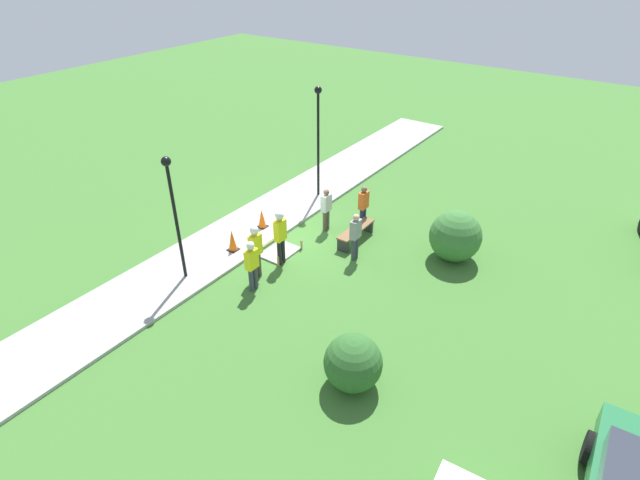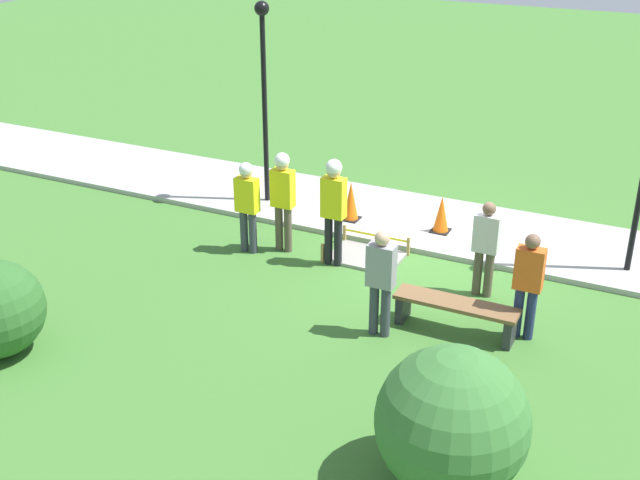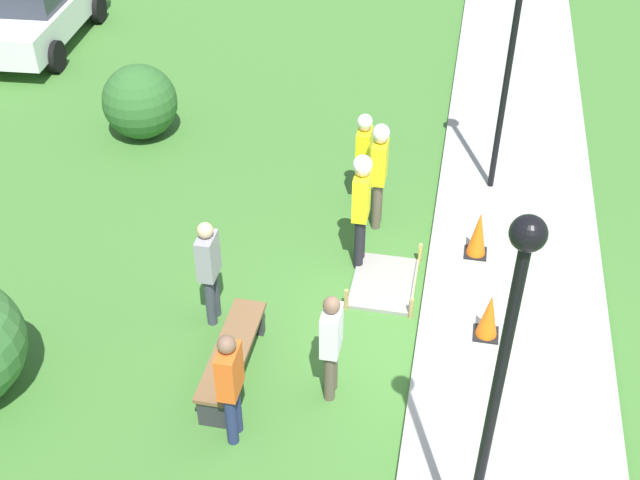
# 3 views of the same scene
# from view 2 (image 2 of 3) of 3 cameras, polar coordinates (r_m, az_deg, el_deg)

# --- Properties ---
(ground_plane) EXTENTS (60.00, 60.00, 0.00)m
(ground_plane) POSITION_cam_2_polar(r_m,az_deg,el_deg) (14.32, 7.71, -1.14)
(ground_plane) COLOR #3D702D
(sidewalk) EXTENTS (28.00, 2.58, 0.10)m
(sidewalk) POSITION_cam_2_polar(r_m,az_deg,el_deg) (15.42, 9.28, 0.91)
(sidewalk) COLOR #9E9E99
(sidewalk) RESTS_ON ground_plane
(wet_concrete_patch) EXTENTS (1.29, 0.97, 0.35)m
(wet_concrete_patch) POSITION_cam_2_polar(r_m,az_deg,el_deg) (14.11, 3.27, -1.20)
(wet_concrete_patch) COLOR gray
(wet_concrete_patch) RESTS_ON ground_plane
(traffic_cone_near_patch) EXTENTS (0.34, 0.34, 0.70)m
(traffic_cone_near_patch) POSITION_cam_2_polar(r_m,az_deg,el_deg) (14.96, 8.63, 1.83)
(traffic_cone_near_patch) COLOR black
(traffic_cone_near_patch) RESTS_ON sidewalk
(traffic_cone_far_patch) EXTENTS (0.34, 0.34, 0.76)m
(traffic_cone_far_patch) POSITION_cam_2_polar(r_m,az_deg,el_deg) (15.32, 2.21, 2.79)
(traffic_cone_far_patch) COLOR black
(traffic_cone_far_patch) RESTS_ON sidewalk
(park_bench) EXTENTS (1.83, 0.44, 0.49)m
(park_bench) POSITION_cam_2_polar(r_m,az_deg,el_deg) (11.94, 9.63, -4.96)
(park_bench) COLOR #2D2D33
(park_bench) RESTS_ON ground_plane
(worker_supervisor) EXTENTS (0.40, 0.24, 1.68)m
(worker_supervisor) POSITION_cam_2_polar(r_m,az_deg,el_deg) (14.04, -5.20, 2.84)
(worker_supervisor) COLOR #383D47
(worker_supervisor) RESTS_ON ground_plane
(worker_assistant) EXTENTS (0.40, 0.26, 1.84)m
(worker_assistant) POSITION_cam_2_polar(r_m,az_deg,el_deg) (14.00, -2.66, 3.37)
(worker_assistant) COLOR brown
(worker_assistant) RESTS_ON ground_plane
(worker_trainee) EXTENTS (0.40, 0.28, 1.91)m
(worker_trainee) POSITION_cam_2_polar(r_m,az_deg,el_deg) (13.44, 0.97, 2.73)
(worker_trainee) COLOR black
(worker_trainee) RESTS_ON ground_plane
(bystander_in_orange_shirt) EXTENTS (0.40, 0.22, 1.64)m
(bystander_in_orange_shirt) POSITION_cam_2_polar(r_m,az_deg,el_deg) (11.73, 14.58, -2.81)
(bystander_in_orange_shirt) COLOR navy
(bystander_in_orange_shirt) RESTS_ON ground_plane
(bystander_in_gray_shirt) EXTENTS (0.40, 0.22, 1.60)m
(bystander_in_gray_shirt) POSITION_cam_2_polar(r_m,az_deg,el_deg) (12.79, 11.71, -0.28)
(bystander_in_gray_shirt) COLOR brown
(bystander_in_gray_shirt) RESTS_ON ground_plane
(bystander_in_white_shirt) EXTENTS (0.40, 0.22, 1.66)m
(bystander_in_white_shirt) POSITION_cam_2_polar(r_m,az_deg,el_deg) (11.46, 4.35, -2.67)
(bystander_in_white_shirt) COLOR #383D47
(bystander_in_white_shirt) RESTS_ON ground_plane
(lamppost_near) EXTENTS (0.28, 0.28, 3.94)m
(lamppost_near) POSITION_cam_2_polar(r_m,az_deg,el_deg) (15.65, -4.03, 11.67)
(lamppost_near) COLOR black
(lamppost_near) RESTS_ON sidewalk
(shrub_rounded_near) EXTENTS (1.68, 1.68, 1.68)m
(shrub_rounded_near) POSITION_cam_2_polar(r_m,az_deg,el_deg) (8.89, 9.37, -12.66)
(shrub_rounded_near) COLOR #387033
(shrub_rounded_near) RESTS_ON ground_plane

